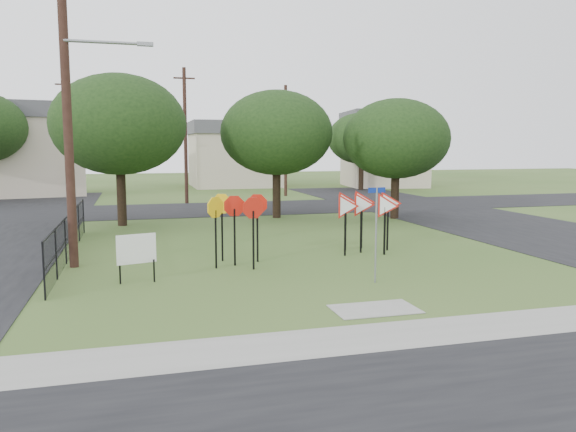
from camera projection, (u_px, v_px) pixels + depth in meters
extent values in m
plane|color=#375520|center=(339.00, 286.00, 15.48)|extent=(140.00, 140.00, 0.00)
cube|color=gray|center=(411.00, 334.00, 11.46)|extent=(30.00, 1.60, 0.02)
cube|color=#375520|center=(442.00, 355.00, 10.31)|extent=(30.00, 0.80, 0.02)
cube|color=black|center=(494.00, 223.00, 28.20)|extent=(8.00, 50.00, 0.02)
cube|color=black|center=(226.00, 209.00, 34.63)|extent=(60.00, 8.00, 0.02)
cube|color=gray|center=(375.00, 309.00, 13.18)|extent=(2.00, 1.20, 0.02)
cylinder|color=gray|center=(376.00, 235.00, 15.67)|extent=(0.05, 0.05, 2.69)
cube|color=navy|center=(377.00, 190.00, 15.51)|extent=(0.55, 0.12, 0.14)
cube|color=black|center=(235.00, 237.00, 18.00)|extent=(0.06, 0.06, 1.84)
cube|color=black|center=(257.00, 234.00, 18.57)|extent=(0.06, 0.06, 1.84)
cube|color=black|center=(253.00, 240.00, 17.41)|extent=(0.06, 0.06, 1.84)
cube|color=black|center=(216.00, 239.00, 17.57)|extent=(0.06, 0.06, 1.84)
cube|color=black|center=(222.00, 234.00, 18.72)|extent=(0.06, 0.06, 1.84)
cube|color=black|center=(345.00, 232.00, 19.63)|extent=(0.06, 0.06, 1.70)
cube|color=black|center=(361.00, 229.00, 20.19)|extent=(0.06, 0.06, 1.70)
cube|color=black|center=(385.00, 231.00, 19.82)|extent=(0.06, 0.06, 1.70)
cube|color=black|center=(345.00, 228.00, 20.63)|extent=(0.06, 0.06, 1.70)
cube|color=black|center=(362.00, 226.00, 21.10)|extent=(0.06, 0.06, 1.70)
cube|color=black|center=(388.00, 228.00, 20.67)|extent=(0.06, 0.06, 1.70)
cube|color=black|center=(120.00, 273.00, 15.62)|extent=(0.05, 0.05, 0.65)
cube|color=black|center=(154.00, 271.00, 15.86)|extent=(0.05, 0.05, 0.65)
cube|color=white|center=(136.00, 249.00, 15.66)|extent=(1.08, 0.33, 0.83)
cylinder|color=#3B231B|center=(67.00, 108.00, 17.27)|extent=(0.28, 0.28, 10.00)
cylinder|color=gray|center=(105.00, 42.00, 17.24)|extent=(2.40, 0.10, 0.10)
cube|color=gray|center=(145.00, 44.00, 17.55)|extent=(0.50, 0.18, 0.12)
cylinder|color=#3B231B|center=(185.00, 136.00, 37.38)|extent=(0.24, 0.24, 9.00)
cube|color=#3B231B|center=(184.00, 78.00, 36.92)|extent=(1.40, 0.10, 0.10)
cylinder|color=#3B231B|center=(286.00, 141.00, 43.34)|extent=(0.24, 0.24, 8.50)
cube|color=#3B231B|center=(286.00, 94.00, 42.90)|extent=(1.40, 0.10, 0.10)
cylinder|color=#3B231B|center=(68.00, 137.00, 41.03)|extent=(0.24, 0.24, 9.00)
cube|color=#3B231B|center=(65.00, 84.00, 40.57)|extent=(1.40, 0.10, 0.10)
cylinder|color=black|center=(44.00, 271.00, 13.88)|extent=(0.05, 0.05, 1.50)
cylinder|color=black|center=(56.00, 254.00, 16.08)|extent=(0.05, 0.05, 1.50)
cylinder|color=black|center=(65.00, 241.00, 18.28)|extent=(0.05, 0.05, 1.50)
cylinder|color=black|center=(73.00, 231.00, 20.49)|extent=(0.05, 0.05, 1.50)
cylinder|color=black|center=(79.00, 223.00, 22.69)|extent=(0.05, 0.05, 1.50)
cylinder|color=black|center=(84.00, 216.00, 24.89)|extent=(0.05, 0.05, 1.50)
cube|color=black|center=(68.00, 215.00, 19.30)|extent=(0.03, 11.50, 0.03)
cube|color=black|center=(69.00, 236.00, 19.38)|extent=(0.03, 11.50, 0.03)
cube|color=black|center=(69.00, 236.00, 19.38)|extent=(0.01, 11.50, 1.50)
cube|color=beige|center=(20.00, 157.00, 44.00)|extent=(10.08, 8.46, 6.00)
cube|color=#505055|center=(17.00, 111.00, 43.56)|extent=(10.58, 8.88, 1.20)
cube|color=beige|center=(234.00, 160.00, 54.52)|extent=(8.00, 8.00, 5.00)
cube|color=#505055|center=(233.00, 128.00, 54.14)|extent=(8.40, 8.40, 1.20)
cube|color=beige|center=(384.00, 155.00, 54.29)|extent=(7.91, 7.91, 6.00)
cube|color=#505055|center=(384.00, 118.00, 53.85)|extent=(8.30, 8.30, 1.20)
cylinder|color=black|center=(122.00, 199.00, 27.15)|extent=(0.44, 0.44, 2.62)
ellipsoid|color=black|center=(119.00, 124.00, 26.72)|extent=(6.40, 6.40, 4.80)
cylinder|color=black|center=(277.00, 195.00, 30.22)|extent=(0.44, 0.44, 2.45)
ellipsoid|color=black|center=(276.00, 133.00, 29.81)|extent=(6.00, 6.00, 4.50)
cylinder|color=black|center=(395.00, 197.00, 29.88)|extent=(0.44, 0.44, 2.27)
ellipsoid|color=black|center=(396.00, 139.00, 29.50)|extent=(5.60, 5.60, 4.20)
cylinder|color=black|center=(361.00, 176.00, 49.63)|extent=(0.44, 0.44, 2.45)
ellipsoid|color=black|center=(362.00, 138.00, 49.22)|extent=(6.00, 6.00, 4.50)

